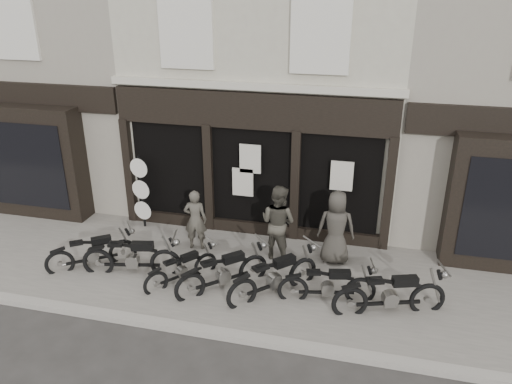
% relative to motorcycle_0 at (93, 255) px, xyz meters
% --- Properties ---
extents(ground_plane, '(90.00, 90.00, 0.00)m').
position_rel_motorcycle_0_xyz_m(ground_plane, '(3.23, -0.36, -0.40)').
color(ground_plane, '#2D2B28').
rests_on(ground_plane, ground).
extents(pavement, '(30.00, 4.20, 0.12)m').
position_rel_motorcycle_0_xyz_m(pavement, '(3.23, 0.54, -0.34)').
color(pavement, '#68635C').
rests_on(pavement, ground_plane).
extents(kerb, '(30.00, 0.25, 0.13)m').
position_rel_motorcycle_0_xyz_m(kerb, '(3.23, -1.61, -0.34)').
color(kerb, gray).
rests_on(kerb, ground_plane).
extents(central_building, '(7.30, 6.22, 8.34)m').
position_rel_motorcycle_0_xyz_m(central_building, '(3.23, 5.59, 3.68)').
color(central_building, '#B4AF9A').
rests_on(central_building, ground).
extents(neighbour_left, '(5.60, 6.73, 8.34)m').
position_rel_motorcycle_0_xyz_m(neighbour_left, '(-3.12, 5.53, 3.64)').
color(neighbour_left, gray).
rests_on(neighbour_left, ground).
extents(neighbour_right, '(5.60, 6.73, 8.34)m').
position_rel_motorcycle_0_xyz_m(neighbour_right, '(9.58, 5.53, 3.64)').
color(neighbour_right, gray).
rests_on(neighbour_right, ground).
extents(motorcycle_0, '(1.82, 1.45, 1.01)m').
position_rel_motorcycle_0_xyz_m(motorcycle_0, '(0.00, 0.00, 0.00)').
color(motorcycle_0, black).
rests_on(motorcycle_0, ground).
extents(motorcycle_1, '(2.28, 0.82, 1.10)m').
position_rel_motorcycle_0_xyz_m(motorcycle_1, '(1.07, -0.06, 0.04)').
color(motorcycle_1, black).
rests_on(motorcycle_1, ground).
extents(motorcycle_2, '(1.34, 1.59, 0.90)m').
position_rel_motorcycle_0_xyz_m(motorcycle_2, '(2.29, -0.11, -0.04)').
color(motorcycle_2, black).
rests_on(motorcycle_2, ground).
extents(motorcycle_3, '(1.80, 1.73, 1.08)m').
position_rel_motorcycle_0_xyz_m(motorcycle_3, '(3.28, -0.14, 0.03)').
color(motorcycle_3, black).
rests_on(motorcycle_3, ground).
extents(motorcycle_4, '(1.79, 1.83, 1.10)m').
position_rel_motorcycle_0_xyz_m(motorcycle_4, '(4.40, -0.07, 0.04)').
color(motorcycle_4, black).
rests_on(motorcycle_4, ground).
extents(motorcycle_5, '(2.06, 0.75, 1.00)m').
position_rel_motorcycle_0_xyz_m(motorcycle_5, '(5.55, -0.04, -0.00)').
color(motorcycle_5, black).
rests_on(motorcycle_5, ground).
extents(motorcycle_6, '(2.28, 1.07, 1.13)m').
position_rel_motorcycle_0_xyz_m(motorcycle_6, '(6.83, -0.18, 0.05)').
color(motorcycle_6, black).
rests_on(motorcycle_6, ground).
extents(man_left, '(0.62, 0.45, 1.57)m').
position_rel_motorcycle_0_xyz_m(man_left, '(2.08, 1.40, 0.50)').
color(man_left, '#454139').
rests_on(man_left, pavement).
extents(man_centre, '(1.11, 1.00, 1.88)m').
position_rel_motorcycle_0_xyz_m(man_centre, '(4.17, 1.44, 0.66)').
color(man_centre, '#413D34').
rests_on(man_centre, pavement).
extents(man_right, '(0.92, 0.63, 1.82)m').
position_rel_motorcycle_0_xyz_m(man_right, '(5.53, 1.57, 0.63)').
color(man_right, '#38342E').
rests_on(man_right, pavement).
extents(advert_sign_post, '(0.53, 0.34, 2.17)m').
position_rel_motorcycle_0_xyz_m(advert_sign_post, '(0.27, 2.18, 0.66)').
color(advert_sign_post, black).
rests_on(advert_sign_post, ground).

